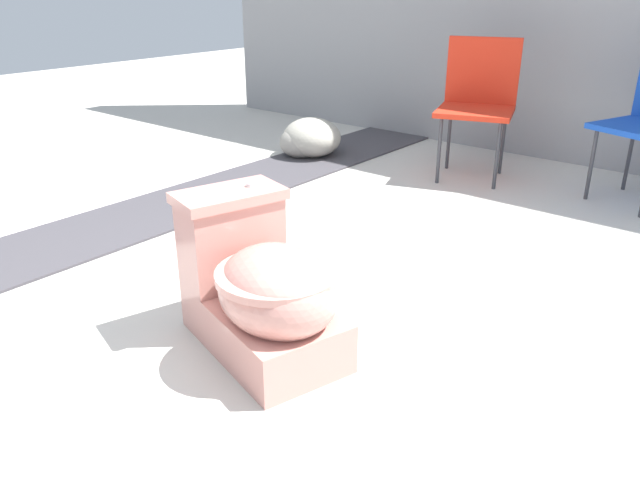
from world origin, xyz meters
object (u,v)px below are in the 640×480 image
toilet (263,290)px  boulder_near (301,142)px  boulder_far (312,137)px  folding_chair_left (479,93)px

toilet → boulder_near: 2.44m
boulder_near → boulder_far: 0.09m
toilet → folding_chair_left: (-0.40, 2.32, 0.29)m
toilet → boulder_near: bearing=144.4°
toilet → boulder_near: (-1.51, 1.92, -0.11)m
folding_chair_left → boulder_near: folding_chair_left is taller
boulder_near → boulder_far: (0.04, 0.08, 0.03)m
toilet → boulder_near: size_ratio=2.41×
toilet → boulder_far: 2.48m
folding_chair_left → boulder_far: folding_chair_left is taller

